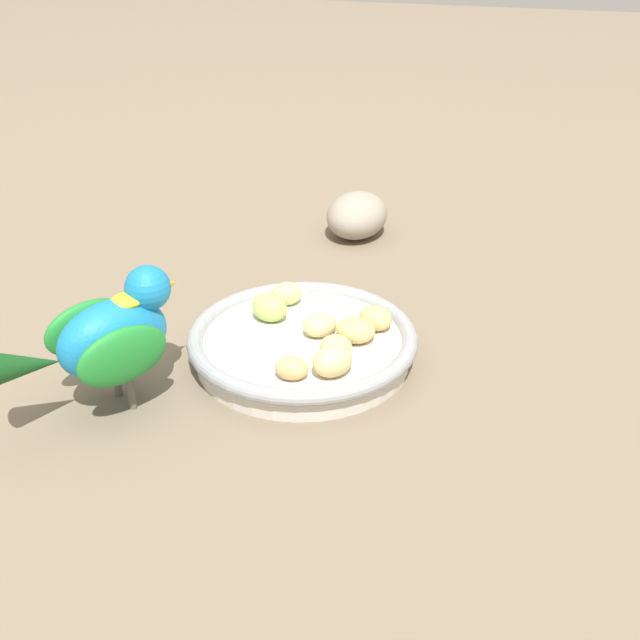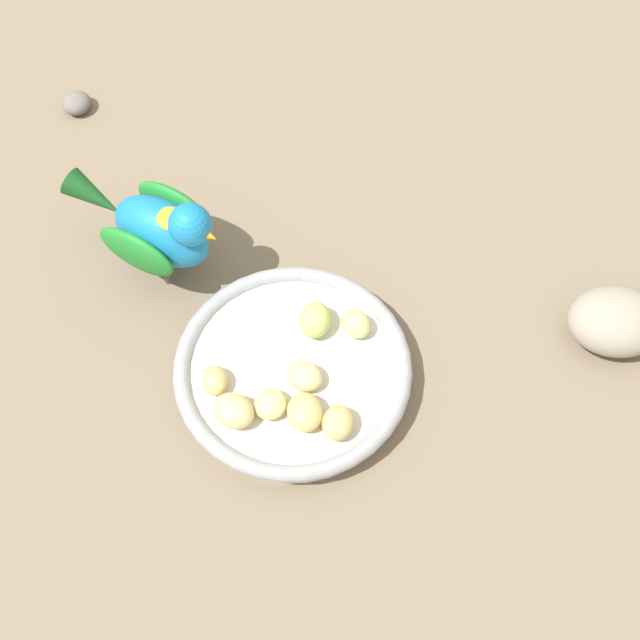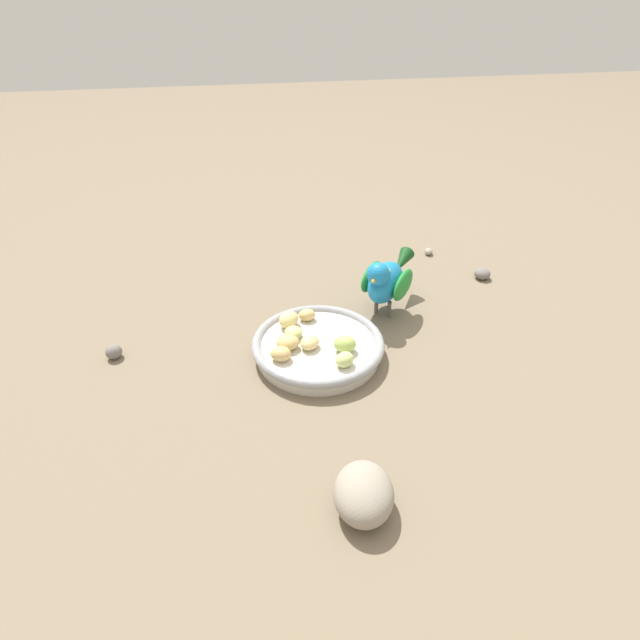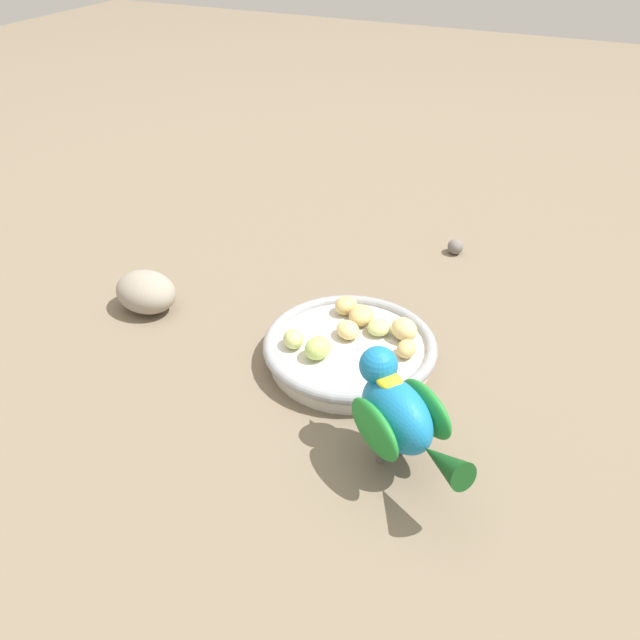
{
  "view_description": "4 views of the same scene",
  "coord_description": "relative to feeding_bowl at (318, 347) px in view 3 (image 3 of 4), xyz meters",
  "views": [
    {
      "loc": [
        -0.65,
        -0.15,
        0.42
      ],
      "look_at": [
        0.0,
        0.0,
        0.04
      ],
      "focal_mm": 48.42,
      "sensor_mm": 36.0,
      "label": 1
    },
    {
      "loc": [
        -0.02,
        -0.33,
        0.72
      ],
      "look_at": [
        0.03,
        0.04,
        0.06
      ],
      "focal_mm": 50.1,
      "sensor_mm": 36.0,
      "label": 2
    },
    {
      "loc": [
        0.69,
        -0.08,
        0.55
      ],
      "look_at": [
        -0.0,
        0.02,
        0.07
      ],
      "focal_mm": 31.38,
      "sensor_mm": 36.0,
      "label": 3
    },
    {
      "loc": [
        -0.23,
        0.6,
        0.49
      ],
      "look_at": [
        0.03,
        0.05,
        0.07
      ],
      "focal_mm": 36.77,
      "sensor_mm": 36.0,
      "label": 4
    }
  ],
  "objects": [
    {
      "name": "rock_large",
      "position": [
        0.29,
        0.01,
        0.01
      ],
      "size": [
        0.1,
        0.08,
        0.05
      ],
      "primitive_type": "ellipsoid",
      "rotation": [
        0.0,
        0.0,
        6.11
      ],
      "color": "gray",
      "rests_on": "ground_plane"
    },
    {
      "name": "pebble_1",
      "position": [
        -0.04,
        -0.32,
        -0.01
      ],
      "size": [
        0.03,
        0.03,
        0.02
      ],
      "primitive_type": "ellipsoid",
      "rotation": [
        0.0,
        0.0,
        2.11
      ],
      "color": "slate",
      "rests_on": "ground_plane"
    },
    {
      "name": "feeding_bowl",
      "position": [
        0.0,
        0.0,
        0.0
      ],
      "size": [
        0.21,
        0.21,
        0.03
      ],
      "color": "beige",
      "rests_on": "ground_plane"
    },
    {
      "name": "apple_piece_3",
      "position": [
        -0.02,
        -0.04,
        0.02
      ],
      "size": [
        0.04,
        0.04,
        0.02
      ],
      "primitive_type": "ellipsoid",
      "rotation": [
        0.0,
        0.0,
        0.84
      ],
      "color": "#C6D17A",
      "rests_on": "feeding_bowl"
    },
    {
      "name": "apple_piece_6",
      "position": [
        0.03,
        -0.06,
        0.02
      ],
      "size": [
        0.04,
        0.04,
        0.02
      ],
      "primitive_type": "ellipsoid",
      "rotation": [
        0.0,
        0.0,
        4.4
      ],
      "color": "tan",
      "rests_on": "feeding_bowl"
    },
    {
      "name": "apple_piece_4",
      "position": [
        0.03,
        0.04,
        0.02
      ],
      "size": [
        0.04,
        0.04,
        0.03
      ],
      "primitive_type": "ellipsoid",
      "rotation": [
        0.0,
        0.0,
        1.31
      ],
      "color": "#B2CC66",
      "rests_on": "feeding_bowl"
    },
    {
      "name": "apple_piece_7",
      "position": [
        0.06,
        0.03,
        0.02
      ],
      "size": [
        0.04,
        0.04,
        0.02
      ],
      "primitive_type": "ellipsoid",
      "rotation": [
        0.0,
        0.0,
        2.15
      ],
      "color": "#C6D17A",
      "rests_on": "feeding_bowl"
    },
    {
      "name": "ground_plane",
      "position": [
        0.0,
        -0.02,
        -0.02
      ],
      "size": [
        4.0,
        4.0,
        0.0
      ],
      "primitive_type": "plane",
      "color": "#756651"
    },
    {
      "name": "apple_piece_2",
      "position": [
        -0.07,
        -0.01,
        0.02
      ],
      "size": [
        0.02,
        0.03,
        0.02
      ],
      "primitive_type": "ellipsoid",
      "rotation": [
        0.0,
        0.0,
        1.62
      ],
      "color": "tan",
      "rests_on": "feeding_bowl"
    },
    {
      "name": "pebble_2",
      "position": [
        -0.3,
        0.28,
        -0.01
      ],
      "size": [
        0.02,
        0.02,
        0.01
      ],
      "primitive_type": "ellipsoid",
      "rotation": [
        0.0,
        0.0,
        5.98
      ],
      "color": "gray",
      "rests_on": "ground_plane"
    },
    {
      "name": "apple_piece_0",
      "position": [
        0.01,
        -0.05,
        0.02
      ],
      "size": [
        0.03,
        0.04,
        0.02
      ],
      "primitive_type": "ellipsoid",
      "rotation": [
        0.0,
        0.0,
        1.59
      ],
      "color": "tan",
      "rests_on": "feeding_bowl"
    },
    {
      "name": "parrot",
      "position": [
        -0.1,
        0.13,
        0.05
      ],
      "size": [
        0.15,
        0.12,
        0.12
      ],
      "rotation": [
        0.0,
        0.0,
        -0.65
      ],
      "color": "#59544C",
      "rests_on": "ground_plane"
    },
    {
      "name": "pebble_0",
      "position": [
        -0.19,
        0.35,
        -0.01
      ],
      "size": [
        0.04,
        0.04,
        0.02
      ],
      "primitive_type": "ellipsoid",
      "rotation": [
        0.0,
        0.0,
        0.94
      ],
      "color": "slate",
      "rests_on": "ground_plane"
    },
    {
      "name": "apple_piece_5",
      "position": [
        0.01,
        -0.01,
        0.02
      ],
      "size": [
        0.04,
        0.04,
        0.02
      ],
      "primitive_type": "ellipsoid",
      "rotation": [
        0.0,
        0.0,
        5.57
      ],
      "color": "#E5C67F",
      "rests_on": "feeding_bowl"
    },
    {
      "name": "apple_piece_1",
      "position": [
        -0.05,
        -0.04,
        0.02
      ],
      "size": [
        0.05,
        0.05,
        0.03
      ],
      "primitive_type": "ellipsoid",
      "rotation": [
        0.0,
        0.0,
        2.43
      ],
      "color": "#E5C67F",
      "rests_on": "feeding_bowl"
    }
  ]
}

